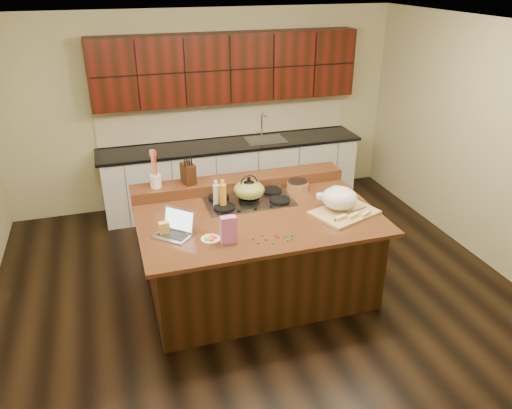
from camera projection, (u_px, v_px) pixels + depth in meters
name	position (u px, v px, depth m)	size (l,w,h in m)	color
room	(258.00, 174.00, 4.85)	(5.52, 5.02, 2.72)	black
island	(257.00, 252.00, 5.24)	(2.40, 1.60, 0.92)	black
back_ledge	(239.00, 182.00, 5.62)	(2.40, 0.30, 0.12)	black
cooktop	(249.00, 200.00, 5.29)	(0.92, 0.52, 0.05)	gray
back_counter	(231.00, 139.00, 7.01)	(3.70, 0.66, 2.40)	silver
kettle	(249.00, 189.00, 5.24)	(0.21, 0.21, 0.19)	black
green_bowl	(249.00, 190.00, 5.24)	(0.33, 0.33, 0.18)	olive
laptop	(176.00, 228.00, 4.63)	(0.42, 0.42, 0.23)	#B7B7BC
oil_bottle	(223.00, 197.00, 5.09)	(0.07, 0.07, 0.27)	gold
vinegar_bottle	(216.00, 196.00, 5.12)	(0.06, 0.06, 0.25)	silver
wooden_tray	(341.00, 201.00, 5.04)	(0.74, 0.63, 0.25)	tan
ramekin_a	(346.00, 209.00, 5.09)	(0.10, 0.10, 0.04)	white
ramekin_b	(337.00, 189.00, 5.54)	(0.10, 0.10, 0.04)	white
ramekin_c	(321.00, 196.00, 5.37)	(0.10, 0.10, 0.04)	white
strainer_bowl	(298.00, 186.00, 5.55)	(0.24, 0.24, 0.09)	#996B3F
kitchen_timer	(336.00, 220.00, 4.84)	(0.08, 0.08, 0.07)	silver
pink_bag	(228.00, 230.00, 4.46)	(0.14, 0.07, 0.26)	#DB67B7
candy_plate	(211.00, 239.00, 4.56)	(0.18, 0.18, 0.01)	white
package_box	(164.00, 229.00, 4.62)	(0.09, 0.06, 0.13)	#E0AC4F
utensil_crock	(156.00, 181.00, 5.32)	(0.12, 0.12, 0.14)	white
knife_block	(188.00, 174.00, 5.39)	(0.11, 0.18, 0.23)	black
gumdrop_0	(266.00, 239.00, 4.55)	(0.02, 0.02, 0.02)	red
gumdrop_1	(292.00, 235.00, 4.62)	(0.02, 0.02, 0.02)	#198C26
gumdrop_2	(258.00, 243.00, 4.49)	(0.02, 0.02, 0.02)	red
gumdrop_3	(288.00, 240.00, 4.54)	(0.02, 0.02, 0.02)	#198C26
gumdrop_4	(278.00, 237.00, 4.59)	(0.02, 0.02, 0.02)	red
gumdrop_5	(285.00, 236.00, 4.61)	(0.02, 0.02, 0.02)	#198C26
gumdrop_6	(275.00, 238.00, 4.58)	(0.02, 0.02, 0.02)	red
gumdrop_7	(274.00, 239.00, 4.55)	(0.02, 0.02, 0.02)	#198C26
gumdrop_8	(253.00, 239.00, 4.56)	(0.02, 0.02, 0.02)	red
gumdrop_9	(292.00, 238.00, 4.56)	(0.02, 0.02, 0.02)	#198C26
gumdrop_10	(262.00, 236.00, 4.61)	(0.02, 0.02, 0.02)	red
gumdrop_11	(273.00, 243.00, 4.49)	(0.02, 0.02, 0.02)	#198C26
gumdrop_12	(276.00, 235.00, 4.62)	(0.02, 0.02, 0.02)	red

